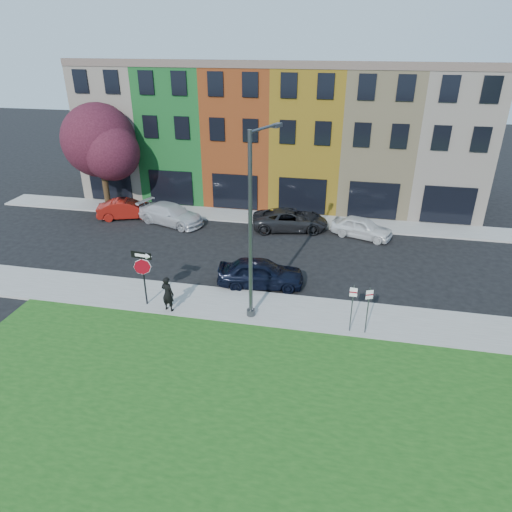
% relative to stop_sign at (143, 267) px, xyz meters
% --- Properties ---
extents(ground, '(120.00, 120.00, 0.00)m').
position_rel_stop_sign_xyz_m(ground, '(6.04, -2.21, -2.13)').
color(ground, black).
rests_on(ground, ground).
extents(sidewalk_near, '(40.00, 3.00, 0.12)m').
position_rel_stop_sign_xyz_m(sidewalk_near, '(8.04, 0.79, -2.07)').
color(sidewalk_near, gray).
rests_on(sidewalk_near, ground).
extents(sidewalk_far, '(40.00, 2.40, 0.12)m').
position_rel_stop_sign_xyz_m(sidewalk_far, '(3.04, 12.79, -2.07)').
color(sidewalk_far, gray).
rests_on(sidewalk_far, ground).
extents(rowhouse_block, '(30.00, 10.12, 10.00)m').
position_rel_stop_sign_xyz_m(rowhouse_block, '(3.54, 18.97, 2.86)').
color(rowhouse_block, beige).
rests_on(rowhouse_block, ground).
extents(stop_sign, '(1.05, 0.16, 2.82)m').
position_rel_stop_sign_xyz_m(stop_sign, '(0.00, 0.00, 0.00)').
color(stop_sign, black).
rests_on(stop_sign, sidewalk_near).
extents(man, '(0.85, 0.73, 1.78)m').
position_rel_stop_sign_xyz_m(man, '(1.27, -0.29, -1.12)').
color(man, black).
rests_on(man, sidewalk_near).
extents(sedan_near, '(2.91, 4.94, 1.53)m').
position_rel_stop_sign_xyz_m(sedan_near, '(5.08, 3.10, -1.37)').
color(sedan_near, black).
rests_on(sedan_near, ground).
extents(parked_car_red, '(4.04, 5.08, 1.37)m').
position_rel_stop_sign_xyz_m(parked_car_red, '(-6.22, 10.91, -1.45)').
color(parked_car_red, maroon).
rests_on(parked_car_red, ground).
extents(parked_car_silver, '(4.82, 6.03, 1.41)m').
position_rel_stop_sign_xyz_m(parked_car_silver, '(-2.74, 10.50, -1.43)').
color(parked_car_silver, silver).
rests_on(parked_car_silver, ground).
extents(parked_car_dark, '(4.26, 5.97, 1.41)m').
position_rel_stop_sign_xyz_m(parked_car_dark, '(5.57, 11.11, -1.43)').
color(parked_car_dark, black).
rests_on(parked_car_dark, ground).
extents(parked_car_white, '(3.99, 4.91, 1.34)m').
position_rel_stop_sign_xyz_m(parked_car_white, '(10.34, 10.75, -1.46)').
color(parked_car_white, silver).
rests_on(parked_car_white, ground).
extents(street_lamp, '(1.17, 2.46, 8.56)m').
position_rel_stop_sign_xyz_m(street_lamp, '(5.28, 0.23, 2.30)').
color(street_lamp, '#45474A').
rests_on(street_lamp, sidewalk_near).
extents(parking_sign_a, '(0.32, 0.09, 2.32)m').
position_rel_stop_sign_xyz_m(parking_sign_a, '(9.77, -0.32, -0.58)').
color(parking_sign_a, '#45474A').
rests_on(parking_sign_a, sidewalk_near).
extents(parking_sign_b, '(0.30, 0.15, 2.27)m').
position_rel_stop_sign_xyz_m(parking_sign_b, '(10.45, -0.32, -0.60)').
color(parking_sign_b, '#45474A').
rests_on(parking_sign_b, sidewalk_near).
extents(tree_purple, '(6.25, 5.47, 7.68)m').
position_rel_stop_sign_xyz_m(tree_purple, '(-8.43, 12.46, 2.93)').
color(tree_purple, black).
rests_on(tree_purple, sidewalk_far).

